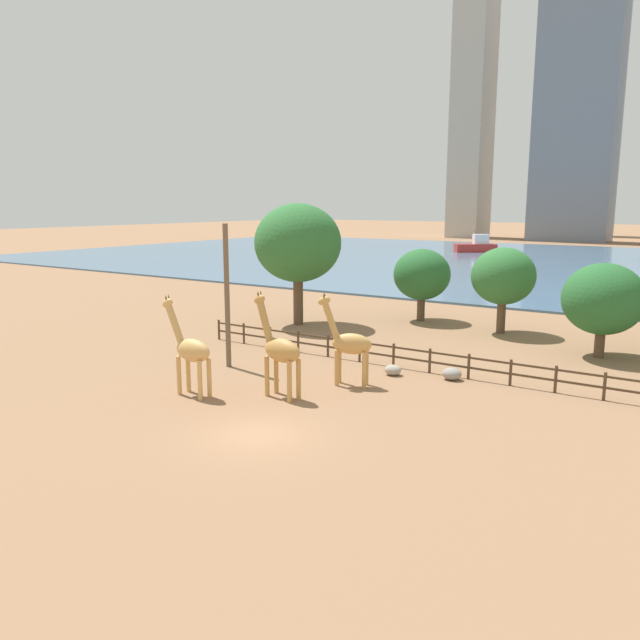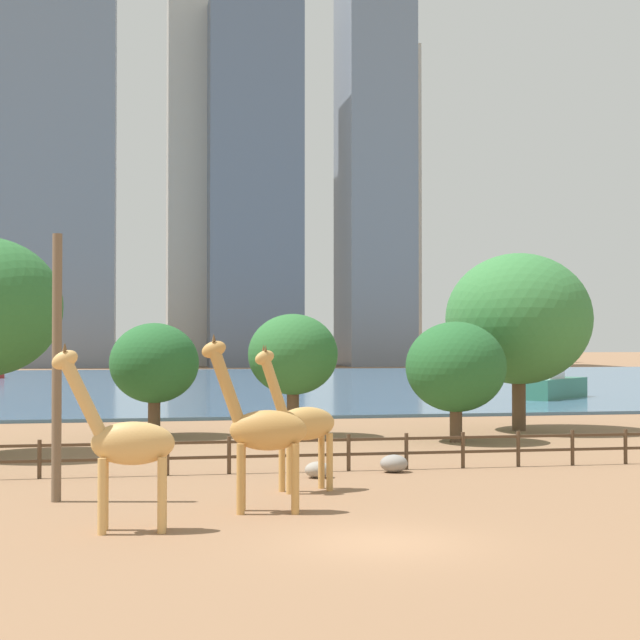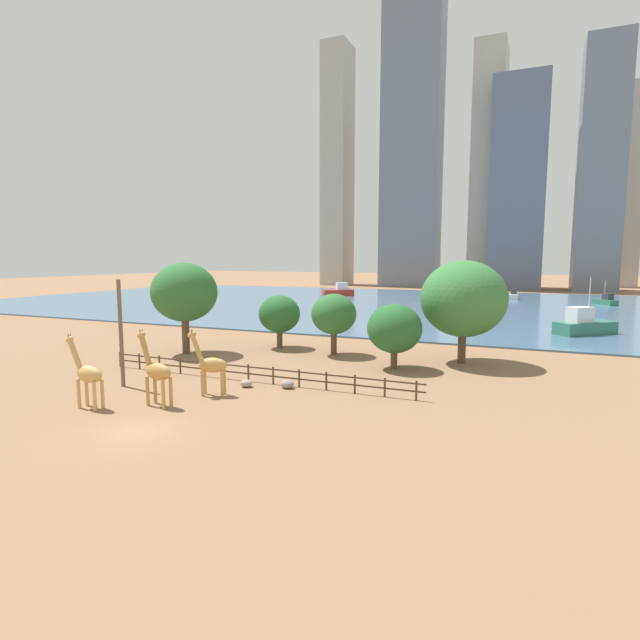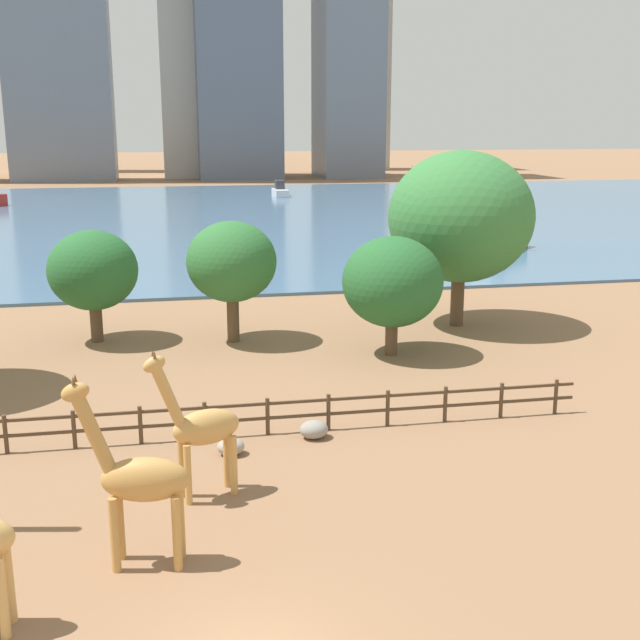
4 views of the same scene
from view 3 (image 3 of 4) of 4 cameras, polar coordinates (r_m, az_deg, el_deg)
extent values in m
plane|color=#8C6647|center=(101.73, 12.46, 1.75)|extent=(400.00, 400.00, 0.00)
cube|color=#476B8C|center=(98.79, 12.13, 1.66)|extent=(180.00, 86.00, 0.20)
cylinder|color=tan|center=(34.44, -25.85, -7.58)|extent=(0.22, 0.22, 1.83)
cylinder|color=tan|center=(34.77, -25.11, -7.40)|extent=(0.22, 0.22, 1.83)
cylinder|color=tan|center=(33.35, -24.36, -7.96)|extent=(0.22, 0.22, 1.83)
cylinder|color=tan|center=(33.69, -23.61, -7.77)|extent=(0.22, 0.22, 1.83)
ellipsoid|color=tan|center=(33.78, -24.85, -5.65)|extent=(2.06, 0.92, 1.06)
cylinder|color=tan|center=(34.50, -26.19, -3.57)|extent=(1.18, 0.39, 1.96)
ellipsoid|color=tan|center=(34.70, -26.71, -2.01)|extent=(0.79, 0.37, 0.66)
cone|color=brown|center=(34.60, -26.84, -1.52)|extent=(0.10, 0.10, 0.19)
cone|color=brown|center=(34.70, -26.63, -1.49)|extent=(0.10, 0.10, 0.19)
cylinder|color=tan|center=(34.57, -13.32, -7.04)|extent=(0.26, 0.26, 1.77)
cylinder|color=tan|center=(35.07, -13.02, -6.83)|extent=(0.26, 0.26, 1.77)
cylinder|color=tan|center=(34.14, -11.14, -7.16)|extent=(0.26, 0.26, 1.77)
cylinder|color=tan|center=(34.65, -10.87, -6.94)|extent=(0.26, 0.26, 1.77)
ellipsoid|color=tan|center=(34.33, -12.14, -5.07)|extent=(2.10, 1.32, 1.02)
cylinder|color=tan|center=(34.47, -13.87, -3.16)|extent=(1.01, 0.58, 1.94)
ellipsoid|color=tan|center=(34.43, -14.43, -1.64)|extent=(0.79, 0.52, 0.60)
cone|color=brown|center=(34.32, -14.50, -1.17)|extent=(0.12, 0.12, 0.19)
cone|color=brown|center=(34.46, -14.40, -1.13)|extent=(0.12, 0.12, 0.19)
cylinder|color=#C18C47|center=(33.33, -19.11, -7.67)|extent=(0.25, 0.25, 1.89)
cylinder|color=#C18C47|center=(33.69, -18.33, -7.48)|extent=(0.25, 0.25, 1.89)
cylinder|color=#C18C47|center=(32.24, -17.47, -8.10)|extent=(0.25, 0.25, 1.89)
cylinder|color=#C18C47|center=(32.60, -16.68, -7.91)|extent=(0.25, 0.25, 1.89)
ellipsoid|color=#C18C47|center=(32.67, -17.99, -5.63)|extent=(2.19, 1.14, 1.09)
cylinder|color=#C18C47|center=(33.29, -19.32, -3.34)|extent=(1.05, 0.49, 2.08)
ellipsoid|color=#C18C47|center=(33.41, -19.76, -1.62)|extent=(0.82, 0.45, 0.64)
cone|color=brown|center=(33.31, -19.89, -1.09)|extent=(0.11, 0.11, 0.20)
cone|color=brown|center=(33.41, -19.67, -1.06)|extent=(0.11, 0.11, 0.20)
cylinder|color=brown|center=(38.31, -21.80, -1.44)|extent=(0.28, 0.28, 7.72)
ellipsoid|color=gray|center=(36.48, -8.43, -7.16)|extent=(0.88, 0.73, 0.55)
ellipsoid|color=gray|center=(35.82, -3.76, -7.31)|extent=(0.98, 0.82, 0.62)
cylinder|color=#4C3826|center=(45.85, -21.87, -4.18)|extent=(0.14, 0.14, 1.30)
cylinder|color=#4C3826|center=(44.38, -19.94, -4.45)|extent=(0.14, 0.14, 1.30)
cylinder|color=#4C3826|center=(42.98, -17.88, -4.74)|extent=(0.14, 0.14, 1.30)
cylinder|color=#4C3826|center=(41.63, -15.68, -5.04)|extent=(0.14, 0.14, 1.30)
cylinder|color=#4C3826|center=(40.35, -13.34, -5.35)|extent=(0.14, 0.14, 1.30)
cylinder|color=#4C3826|center=(39.14, -10.84, -5.67)|extent=(0.14, 0.14, 1.30)
cylinder|color=#4C3826|center=(38.01, -8.19, -5.99)|extent=(0.14, 0.14, 1.30)
cylinder|color=#4C3826|center=(36.97, -5.37, -6.33)|extent=(0.14, 0.14, 1.30)
cylinder|color=#4C3826|center=(36.02, -2.40, -6.66)|extent=(0.14, 0.14, 1.30)
cylinder|color=#4C3826|center=(35.17, 0.73, -6.99)|extent=(0.14, 0.14, 1.30)
cylinder|color=#4C3826|center=(34.44, 4.00, -7.32)|extent=(0.14, 0.14, 1.30)
cylinder|color=#4C3826|center=(33.82, 7.42, -7.63)|extent=(0.14, 0.14, 1.30)
cylinder|color=#4C3826|center=(33.32, 10.95, -7.93)|extent=(0.14, 0.14, 1.30)
cube|color=#4C3826|center=(37.76, -7.81, -5.37)|extent=(26.10, 0.08, 0.10)
cube|color=#4C3826|center=(37.87, -7.80, -6.14)|extent=(26.10, 0.08, 0.10)
cylinder|color=brown|center=(49.97, -15.09, -1.76)|extent=(0.72, 0.72, 3.46)
ellipsoid|color=#2D6B33|center=(49.51, -15.25, 3.09)|extent=(6.27, 6.27, 5.64)
cylinder|color=brown|center=(45.67, 15.90, -3.07)|extent=(0.69, 0.69, 2.73)
ellipsoid|color=#387A3D|center=(45.13, 16.08, 2.35)|extent=(7.41, 7.41, 6.67)
cylinder|color=brown|center=(51.60, -4.63, -2.18)|extent=(0.59, 0.59, 1.81)
ellipsoid|color=#26602D|center=(51.25, -4.66, 0.70)|extent=(4.25, 4.25, 3.82)
cylinder|color=brown|center=(47.74, 1.58, -2.68)|extent=(0.59, 0.59, 2.21)
ellipsoid|color=#2D6B33|center=(47.35, 1.59, 0.69)|extent=(4.29, 4.29, 3.86)
cylinder|color=brown|center=(42.24, 8.45, -4.48)|extent=(0.56, 0.56, 1.58)
ellipsoid|color=#26602D|center=(41.79, 8.52, -0.97)|extent=(4.55, 4.55, 4.10)
cube|color=#337259|center=(111.48, 29.78, 1.80)|extent=(4.28, 5.32, 1.02)
cube|color=#333338|center=(110.90, 30.02, 2.34)|extent=(2.02, 2.22, 1.23)
cylinder|color=silver|center=(111.53, 29.78, 2.99)|extent=(0.17, 0.17, 3.59)
cube|color=silver|center=(118.74, 21.25, 2.52)|extent=(1.81, 5.00, 1.00)
cube|color=#333338|center=(119.29, 21.29, 3.06)|extent=(1.20, 1.80, 1.20)
cube|color=#B22D28|center=(119.43, 2.09, 3.13)|extent=(7.38, 6.36, 1.45)
cube|color=silver|center=(119.56, 2.51, 3.89)|extent=(3.13, 2.93, 1.74)
cube|color=#337259|center=(67.22, 28.04, -0.80)|extent=(7.29, 7.05, 1.49)
cube|color=silver|center=(66.36, 27.57, 0.57)|extent=(3.19, 3.14, 1.79)
cylinder|color=silver|center=(67.17, 28.42, 2.06)|extent=(0.17, 0.17, 5.22)
cube|color=#B7B2A8|center=(186.49, 31.61, 12.74)|extent=(8.48, 9.77, 61.69)
cube|color=slate|center=(160.02, 21.66, 14.09)|extent=(15.14, 12.53, 60.00)
cube|color=#B7B2A8|center=(170.45, 18.61, 16.01)|extent=(9.10, 15.06, 73.27)
cylinder|color=#B7B2A8|center=(196.76, 9.75, 15.03)|extent=(11.12, 11.12, 73.32)
cube|color=slate|center=(169.23, 10.53, 22.23)|extent=(17.93, 10.08, 107.37)
cube|color=#ADA89E|center=(177.18, 2.01, 17.00)|extent=(8.40, 11.13, 79.32)
cube|color=slate|center=(162.58, 29.39, 14.84)|extent=(11.28, 15.06, 67.15)
camera|label=1|loc=(5.11, -44.69, -0.48)|focal=35.00mm
camera|label=2|loc=(25.20, -71.28, -8.10)|focal=55.00mm
camera|label=4|loc=(21.39, -50.95, 7.64)|focal=45.00mm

